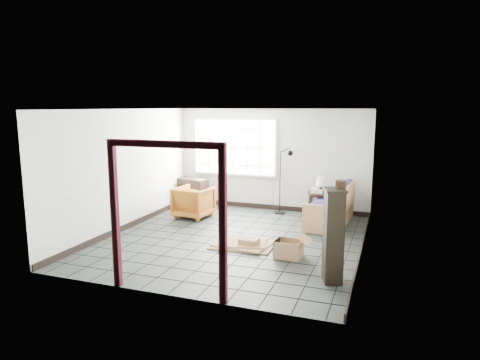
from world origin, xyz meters
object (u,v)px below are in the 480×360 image
at_px(side_table, 320,197).
at_px(tall_shelf, 333,235).
at_px(futon_sofa, 333,209).
at_px(armchair, 194,200).

relative_size(side_table, tall_shelf, 0.46).
xyz_separation_m(side_table, tall_shelf, (0.83, -3.87, 0.25)).
height_order(futon_sofa, armchair, futon_sofa).
height_order(futon_sofa, side_table, futon_sofa).
xyz_separation_m(futon_sofa, armchair, (-3.25, -0.60, 0.08)).
xyz_separation_m(futon_sofa, side_table, (-0.40, 0.48, 0.16)).
bearing_deg(armchair, tall_shelf, 149.26).
bearing_deg(side_table, armchair, -159.32).
distance_m(futon_sofa, armchair, 3.31).
bearing_deg(tall_shelf, futon_sofa, 79.60).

